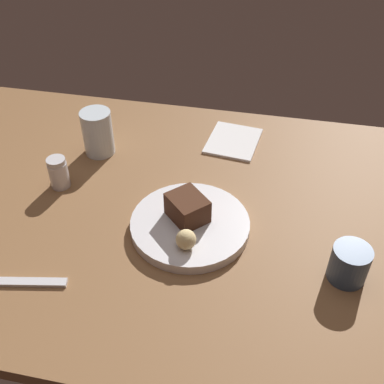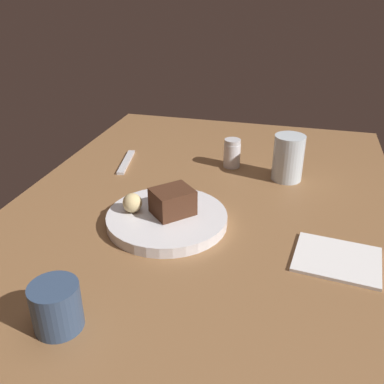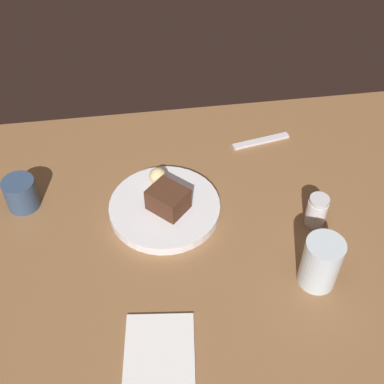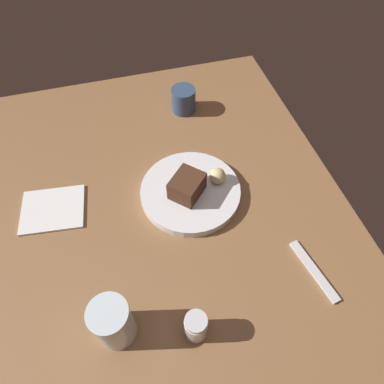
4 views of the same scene
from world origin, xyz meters
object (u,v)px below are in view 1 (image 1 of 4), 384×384
at_px(coffee_cup, 349,264).
at_px(folded_napkin, 233,141).
at_px(chocolate_cake_slice, 187,208).
at_px(salt_shaker, 59,173).
at_px(water_glass, 98,133).
at_px(dessert_spoon, 26,282).
at_px(dessert_plate, 190,225).
at_px(bread_roll, 186,239).

height_order(coffee_cup, folded_napkin, coffee_cup).
height_order(chocolate_cake_slice, salt_shaker, same).
xyz_separation_m(chocolate_cake_slice, salt_shaker, (-0.31, 0.07, -0.01)).
bearing_deg(water_glass, chocolate_cake_slice, -38.23).
bearing_deg(dessert_spoon, folded_napkin, -131.03).
distance_m(dessert_plate, chocolate_cake_slice, 0.04).
distance_m(bread_roll, water_glass, 0.40).
relative_size(salt_shaker, coffee_cup, 1.04).
height_order(water_glass, dessert_spoon, water_glass).
height_order(chocolate_cake_slice, folded_napkin, chocolate_cake_slice).
xyz_separation_m(bread_roll, folded_napkin, (0.04, 0.40, -0.04)).
height_order(dessert_plate, water_glass, water_glass).
bearing_deg(coffee_cup, dessert_plate, 168.25).
height_order(dessert_plate, dessert_spoon, dessert_plate).
distance_m(salt_shaker, dessert_spoon, 0.28).
xyz_separation_m(dessert_plate, bread_roll, (0.01, -0.07, 0.03)).
distance_m(chocolate_cake_slice, bread_roll, 0.08).
bearing_deg(folded_napkin, coffee_cup, -56.11).
distance_m(coffee_cup, folded_napkin, 0.47).
bearing_deg(water_glass, coffee_cup, -26.04).
height_order(dessert_plate, folded_napkin, dessert_plate).
relative_size(dessert_plate, dessert_spoon, 1.62).
relative_size(water_glass, dessert_spoon, 0.75).
relative_size(chocolate_cake_slice, salt_shaker, 1.04).
bearing_deg(coffee_cup, salt_shaker, 167.26).
bearing_deg(water_glass, salt_shaker, -106.27).
bearing_deg(salt_shaker, folded_napkin, 34.97).
distance_m(coffee_cup, dessert_spoon, 0.59).
distance_m(salt_shaker, folded_napkin, 0.44).
bearing_deg(dessert_plate, dessert_spoon, -143.13).
relative_size(salt_shaker, folded_napkin, 0.51).
height_order(chocolate_cake_slice, dessert_spoon, chocolate_cake_slice).
height_order(coffee_cup, dessert_spoon, coffee_cup).
bearing_deg(dessert_plate, water_glass, 141.21).
bearing_deg(water_glass, dessert_spoon, -88.74).
bearing_deg(folded_napkin, chocolate_cake_slice, -99.19).
height_order(bread_roll, folded_napkin, bread_roll).
xyz_separation_m(coffee_cup, folded_napkin, (-0.26, 0.39, -0.03)).
distance_m(bread_roll, coffee_cup, 0.30).
height_order(bread_roll, coffee_cup, coffee_cup).
xyz_separation_m(bread_roll, salt_shaker, (-0.32, 0.15, -0.00)).
relative_size(water_glass, coffee_cup, 1.56).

